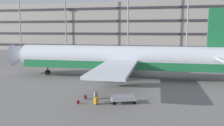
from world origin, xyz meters
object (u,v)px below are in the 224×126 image
object	(u,v)px
suitcase_small	(96,95)
backpack_laid_flat	(78,102)
suitcase_scuffed	(96,101)
backpack_red	(85,97)
baggage_cart	(123,99)
airliner	(121,59)

from	to	relation	value
suitcase_small	backpack_laid_flat	world-z (taller)	suitcase_small
suitcase_scuffed	suitcase_small	world-z (taller)	suitcase_small
suitcase_small	backpack_red	world-z (taller)	suitcase_small
suitcase_small	baggage_cart	xyz separation A→B (m)	(3.26, -0.84, 0.00)
suitcase_scuffed	airliner	bearing A→B (deg)	90.11
backpack_red	suitcase_small	bearing A→B (deg)	18.91
airliner	backpack_laid_flat	size ratio (longest dim) A/B	82.26
airliner	backpack_laid_flat	bearing A→B (deg)	-97.37
airliner	suitcase_scuffed	distance (m)	14.08
backpack_laid_flat	baggage_cart	bearing A→B (deg)	16.63
backpack_red	backpack_laid_flat	distance (m)	1.83
suitcase_scuffed	backpack_laid_flat	world-z (taller)	suitcase_scuffed
backpack_red	backpack_laid_flat	bearing A→B (deg)	-95.77
suitcase_scuffed	suitcase_small	size ratio (longest dim) A/B	0.91
suitcase_small	backpack_red	distance (m)	1.18
airliner	suitcase_small	world-z (taller)	airliner
suitcase_scuffed	baggage_cart	distance (m)	2.89
backpack_laid_flat	baggage_cart	world-z (taller)	baggage_cart
airliner	suitcase_scuffed	bearing A→B (deg)	-89.89
backpack_laid_flat	airliner	bearing A→B (deg)	82.63
baggage_cart	suitcase_small	bearing A→B (deg)	165.57
airliner	baggage_cart	bearing A→B (deg)	-78.00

